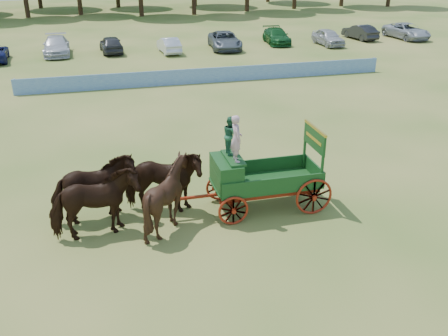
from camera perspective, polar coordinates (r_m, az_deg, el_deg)
ground at (r=20.06m, az=12.88°, el=-3.00°), size 160.00×160.00×0.00m
horse_lead_left at (r=16.86m, az=-14.56°, el=-4.05°), size 3.05×1.73×2.43m
horse_lead_right at (r=17.84m, az=-14.64°, el=-2.41°), size 3.08×1.85×2.43m
horse_wheel_left at (r=16.96m, az=-6.46°, el=-3.17°), size 2.48×2.28×2.44m
horse_wheel_right at (r=17.94m, az=-6.99°, el=-1.60°), size 3.11×1.97×2.43m
farm_dray at (r=17.87m, az=2.68°, el=-0.23°), size 6.00×2.00×3.80m
sponsor_banner at (r=35.57m, az=-1.67°, el=10.55°), size 26.00×0.08×1.05m
parked_cars at (r=47.23m, az=-4.24°, el=14.22°), size 51.13×6.79×1.56m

